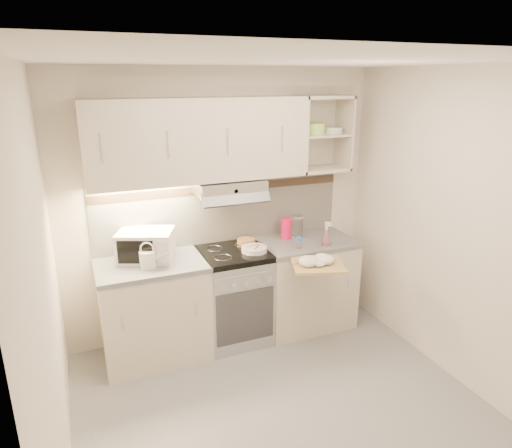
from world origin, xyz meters
The scene contains 17 objects.
ground centered at (0.00, 0.00, 0.00)m, with size 3.00×3.00×0.00m, color gray.
room_shell centered at (0.00, 0.37, 1.63)m, with size 3.04×2.84×2.52m.
base_cabinet_left centered at (-0.75, 1.10, 0.43)m, with size 0.90×0.60×0.86m, color beige.
worktop_left centered at (-0.75, 1.10, 0.88)m, with size 0.92×0.62×0.04m, color slate.
base_cabinet_right centered at (0.75, 1.10, 0.43)m, with size 0.90×0.60×0.86m, color beige.
worktop_right centered at (0.75, 1.10, 0.88)m, with size 0.92×0.62×0.04m, color slate.
electric_range centered at (0.00, 1.10, 0.45)m, with size 0.60×0.60×0.90m.
microwave centered at (-0.76, 1.20, 1.03)m, with size 0.55×0.49×0.26m.
watering_can centered at (-0.77, 1.01, 0.98)m, with size 0.26×0.15×0.22m.
plate_stack centered at (0.17, 1.01, 0.92)m, with size 0.23×0.23×0.05m.
bread_loaf centered at (0.18, 1.24, 0.92)m, with size 0.17×0.17×0.04m, color #B37452.
pink_pitcher centered at (0.59, 1.22, 1.00)m, with size 0.11×0.10×0.21m.
glass_jar centered at (0.71, 1.22, 1.01)m, with size 0.12×0.12×0.22m.
spice_jar centered at (0.59, 0.94, 0.95)m, with size 0.07×0.07×0.10m.
spray_bottle centered at (0.86, 0.92, 0.99)m, with size 0.09×0.09×0.24m.
cutting_board centered at (0.58, 0.58, 0.87)m, with size 0.43×0.39×0.02m, color tan.
dish_towel centered at (0.57, 0.61, 0.92)m, with size 0.29×0.25×0.08m, color white, non-canonical shape.
Camera 1 is at (-1.29, -2.56, 2.40)m, focal length 32.00 mm.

